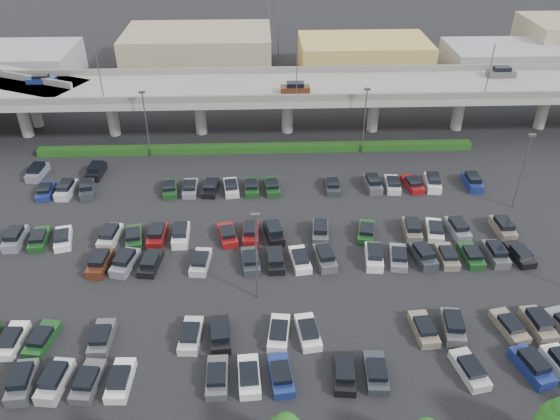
# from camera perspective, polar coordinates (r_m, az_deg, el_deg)

# --- Properties ---
(ground) EXTENTS (280.00, 280.00, 0.00)m
(ground) POSITION_cam_1_polar(r_m,az_deg,el_deg) (62.98, -2.38, -4.22)
(ground) COLOR black
(overpass) EXTENTS (150.00, 13.00, 15.80)m
(overpass) POSITION_cam_1_polar(r_m,az_deg,el_deg) (87.85, -2.66, 12.26)
(overpass) COLOR gray
(overpass) RESTS_ON ground
(hedge) EXTENTS (66.00, 1.60, 1.10)m
(hedge) POSITION_cam_1_polar(r_m,az_deg,el_deg) (84.00, -2.44, 6.47)
(hedge) COLOR #163710
(hedge) RESTS_ON ground
(parked_cars) EXTENTS (63.15, 41.63, 1.67)m
(parked_cars) POSITION_cam_1_polar(r_m,az_deg,el_deg) (60.30, -2.15, -5.40)
(parked_cars) COLOR #B9B9BE
(parked_cars) RESTS_ON ground
(light_poles) EXTENTS (66.90, 48.38, 10.30)m
(light_poles) POSITION_cam_1_polar(r_m,az_deg,el_deg) (61.30, -6.38, 1.50)
(light_poles) COLOR #494A4E
(light_poles) RESTS_ON ground
(distant_buildings) EXTENTS (138.00, 24.00, 9.00)m
(distant_buildings) POSITION_cam_1_polar(r_m,az_deg,el_deg) (117.68, 3.77, 16.01)
(distant_buildings) COLOR gray
(distant_buildings) RESTS_ON ground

